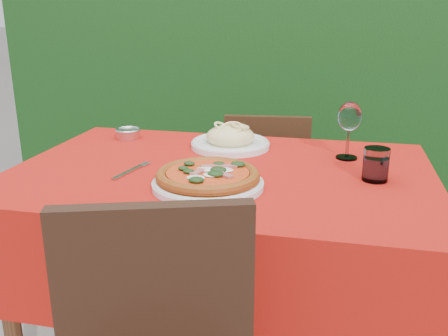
% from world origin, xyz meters
% --- Properties ---
extents(hedge, '(3.20, 0.55, 1.78)m').
position_xyz_m(hedge, '(0.00, 1.55, 0.92)').
color(hedge, black).
rests_on(hedge, ground).
extents(dining_table, '(1.26, 0.86, 0.75)m').
position_xyz_m(dining_table, '(0.00, 0.00, 0.60)').
color(dining_table, '#4D2B19').
rests_on(dining_table, ground).
extents(chair_far, '(0.40, 0.40, 0.79)m').
position_xyz_m(chair_far, '(0.05, 0.69, 0.45)').
color(chair_far, black).
rests_on(chair_far, ground).
extents(pizza_plate, '(0.30, 0.30, 0.06)m').
position_xyz_m(pizza_plate, '(0.00, -0.17, 0.77)').
color(pizza_plate, silver).
rests_on(pizza_plate, dining_table).
extents(pasta_plate, '(0.27, 0.27, 0.08)m').
position_xyz_m(pasta_plate, '(-0.02, 0.25, 0.78)').
color(pasta_plate, silver).
rests_on(pasta_plate, dining_table).
extents(water_glass, '(0.07, 0.07, 0.09)m').
position_xyz_m(water_glass, '(0.45, -0.01, 0.79)').
color(water_glass, silver).
rests_on(water_glass, dining_table).
extents(wine_glass, '(0.08, 0.08, 0.19)m').
position_xyz_m(wine_glass, '(0.37, 0.20, 0.88)').
color(wine_glass, silver).
rests_on(wine_glass, dining_table).
extents(fork, '(0.06, 0.20, 0.01)m').
position_xyz_m(fork, '(-0.26, -0.10, 0.75)').
color(fork, '#ADADB4').
rests_on(fork, dining_table).
extents(steel_ramekin, '(0.09, 0.09, 0.03)m').
position_xyz_m(steel_ramekin, '(-0.42, 0.29, 0.76)').
color(steel_ramekin, silver).
rests_on(steel_ramekin, dining_table).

